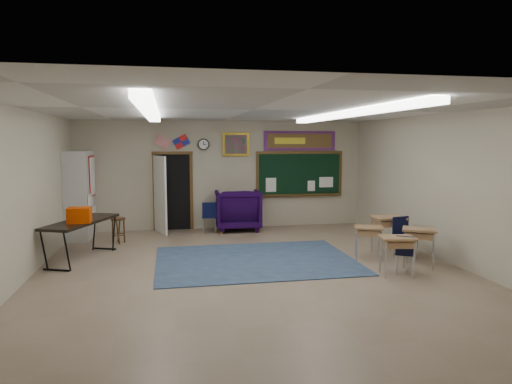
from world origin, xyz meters
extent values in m
plane|color=#826F5A|center=(0.00, 0.00, 0.00)|extent=(9.00, 9.00, 0.00)
cube|color=#B2AD91|center=(0.00, 4.50, 1.50)|extent=(8.00, 0.04, 3.00)
cube|color=#B2AD91|center=(0.00, -4.50, 1.50)|extent=(8.00, 0.04, 3.00)
cube|color=#B2AD91|center=(-4.00, 0.00, 1.50)|extent=(0.04, 9.00, 3.00)
cube|color=#B2AD91|center=(4.00, 0.00, 1.50)|extent=(0.04, 9.00, 3.00)
cube|color=white|center=(0.00, 0.00, 3.00)|extent=(8.00, 9.00, 0.04)
cube|color=#38516A|center=(0.20, 0.80, 0.01)|extent=(4.00, 3.00, 0.02)
cube|color=black|center=(-1.40, 4.49, 1.05)|extent=(0.95, 0.04, 2.10)
cube|color=silver|center=(-1.75, 4.05, 1.03)|extent=(0.35, 0.86, 2.05)
cube|color=#523717|center=(2.20, 4.47, 1.50)|extent=(2.55, 0.05, 1.30)
cube|color=black|center=(2.20, 4.46, 1.50)|extent=(2.40, 0.03, 1.15)
cube|color=#523717|center=(2.20, 4.41, 0.90)|extent=(2.40, 0.12, 0.04)
cube|color=#B10F16|center=(2.20, 4.47, 2.45)|extent=(2.10, 0.04, 0.55)
cube|color=brown|center=(2.20, 4.46, 2.45)|extent=(1.90, 0.03, 0.40)
cube|color=#A0801F|center=(0.35, 4.47, 2.35)|extent=(0.75, 0.05, 0.65)
cube|color=#A51466|center=(0.35, 4.46, 2.35)|extent=(0.62, 0.03, 0.52)
cylinder|color=black|center=(-0.55, 4.47, 2.35)|extent=(0.32, 0.05, 0.32)
cylinder|color=white|center=(-0.55, 4.45, 2.35)|extent=(0.26, 0.02, 0.26)
cube|color=#B1B1AC|center=(-3.72, 3.85, 1.10)|extent=(0.55, 1.25, 2.20)
imported|color=black|center=(0.34, 4.15, 0.56)|extent=(1.25, 1.28, 1.12)
cube|color=#9A6F47|center=(2.51, 0.47, 0.67)|extent=(0.69, 0.61, 0.04)
cube|color=olive|center=(2.51, 0.47, 0.57)|extent=(0.59, 0.52, 0.11)
cube|color=#9A6F47|center=(3.13, 0.80, 0.80)|extent=(0.70, 0.53, 0.05)
cube|color=olive|center=(3.13, 0.80, 0.69)|extent=(0.60, 0.45, 0.14)
cube|color=#9A6F47|center=(2.52, -0.72, 0.70)|extent=(0.68, 0.56, 0.04)
cube|color=olive|center=(2.52, -0.72, 0.60)|extent=(0.58, 0.47, 0.12)
cube|color=#9A6F47|center=(3.24, -0.24, 0.74)|extent=(0.78, 0.73, 0.04)
cube|color=olive|center=(3.24, -0.24, 0.63)|extent=(0.67, 0.62, 0.13)
cube|color=black|center=(-3.30, 1.58, 0.79)|extent=(1.35, 2.08, 0.05)
cube|color=red|center=(-3.28, 1.30, 0.97)|extent=(0.44, 0.33, 0.31)
cylinder|color=#432514|center=(-2.72, 3.02, 0.59)|extent=(0.35, 0.35, 0.04)
torus|color=#432514|center=(-2.72, 3.02, 0.20)|extent=(0.29, 0.29, 0.02)
camera|label=1|loc=(-1.52, -8.17, 2.43)|focal=32.00mm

